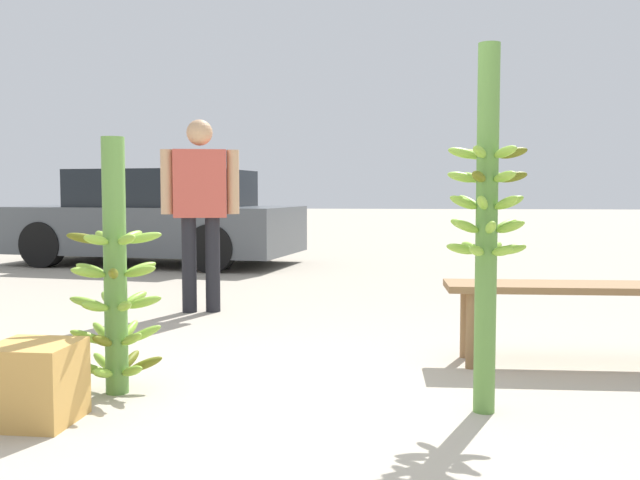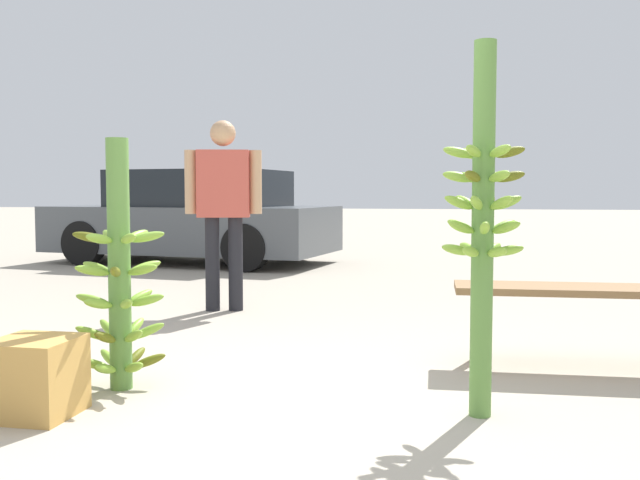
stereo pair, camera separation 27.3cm
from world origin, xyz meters
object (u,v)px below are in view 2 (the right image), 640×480
vendor_person (223,199)px  parked_car (195,218)px  banana_stalk_left (120,279)px  banana_stalk_center (483,222)px  market_bench (586,299)px  produce_crate (35,377)px

vendor_person → parked_car: vendor_person is taller
banana_stalk_left → banana_stalk_center: banana_stalk_center is taller
banana_stalk_left → market_bench: bearing=20.1°
banana_stalk_left → parked_car: parked_car is taller
market_bench → produce_crate: size_ratio=4.21×
banana_stalk_left → banana_stalk_center: (1.79, -0.10, 0.31)m
banana_stalk_left → parked_car: bearing=107.9°
banana_stalk_center → vendor_person: 3.24m
banana_stalk_left → vendor_person: (-0.27, 2.41, 0.39)m
vendor_person → market_bench: (2.67, -1.53, -0.55)m
banana_stalk_left → market_bench: (2.40, 0.88, -0.16)m
market_bench → parked_car: size_ratio=0.36×
banana_stalk_center → market_bench: (0.61, 0.97, -0.47)m
market_bench → banana_stalk_left: bearing=-162.2°
banana_stalk_center → produce_crate: 2.12m
market_bench → vendor_person: bearing=147.9°
banana_stalk_center → market_bench: 1.24m
market_bench → parked_car: bearing=127.2°
banana_stalk_left → produce_crate: size_ratio=3.64×
banana_stalk_center → vendor_person: bearing=129.5°
produce_crate → banana_stalk_left: bearing=70.7°
market_bench → produce_crate: market_bench is taller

